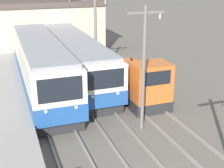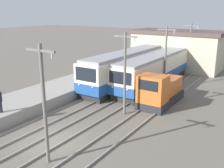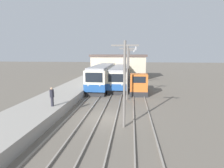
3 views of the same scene
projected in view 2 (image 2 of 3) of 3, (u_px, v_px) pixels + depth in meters
name	position (u px, v px, depth m)	size (l,w,h in m)	color
ground_plane	(50.00, 141.00, 16.97)	(200.00, 200.00, 0.00)	#665E54
track_left	(23.00, 131.00, 18.31)	(1.54, 60.00, 0.14)	gray
track_center	(52.00, 141.00, 16.85)	(1.54, 60.00, 0.14)	gray
track_right	(89.00, 155.00, 15.28)	(1.54, 60.00, 0.14)	gray
commuter_train_left	(126.00, 69.00, 29.48)	(2.84, 14.66, 3.78)	#28282B
commuter_train_center	(154.00, 71.00, 29.15)	(2.84, 14.74, 3.48)	#28282B
shunting_locomotive	(160.00, 91.00, 23.39)	(2.40, 5.78, 3.00)	#28282B
catenary_mast_near	(44.00, 101.00, 13.69)	(2.00, 0.20, 6.63)	slate
catenary_mast_mid	(125.00, 71.00, 20.49)	(2.00, 0.20, 6.63)	slate
catenary_mast_far	(166.00, 56.00, 27.29)	(2.00, 0.20, 6.63)	slate
catenary_mast_distant	(190.00, 46.00, 34.09)	(2.00, 0.20, 6.63)	slate
person_on_platform	(0.00, 100.00, 19.02)	(0.38, 0.38, 1.75)	#282833
station_building	(177.00, 49.00, 37.65)	(12.60, 6.30, 5.44)	beige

